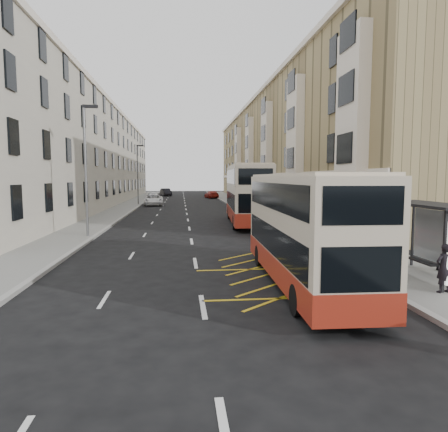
{
  "coord_description": "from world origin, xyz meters",
  "views": [
    {
      "loc": [
        -0.61,
        -13.37,
        3.76
      ],
      "look_at": [
        1.57,
        6.68,
        1.81
      ],
      "focal_mm": 32.0,
      "sensor_mm": 36.0,
      "label": 1
    }
  ],
  "objects": [
    {
      "name": "terrace_right",
      "position": [
        14.88,
        45.38,
        7.52
      ],
      "size": [
        10.75,
        79.0,
        15.25
      ],
      "color": "tan",
      "rests_on": "ground"
    },
    {
      "name": "double_decker_front",
      "position": [
        3.6,
        -0.0,
        1.98
      ],
      "size": [
        2.53,
        9.81,
        3.89
      ],
      "rotation": [
        0.0,
        0.0,
        -0.03
      ],
      "color": "beige",
      "rests_on": "ground"
    },
    {
      "name": "street_lamp_far",
      "position": [
        -6.35,
        42.0,
        4.64
      ],
      "size": [
        0.93,
        0.18,
        8.0
      ],
      "color": "slate",
      "rests_on": "pavement_left"
    },
    {
      "name": "white_van",
      "position": [
        -4.27,
        41.28,
        0.75
      ],
      "size": [
        2.73,
        5.52,
        1.51
      ],
      "primitive_type": "imported",
      "rotation": [
        0.0,
        0.0,
        0.04
      ],
      "color": "white",
      "rests_on": "ground"
    },
    {
      "name": "ground",
      "position": [
        0.0,
        0.0,
        0.0
      ],
      "size": [
        200.0,
        200.0,
        0.0
      ],
      "primitive_type": "plane",
      "color": "black",
      "rests_on": "ground"
    },
    {
      "name": "car_red",
      "position": [
        5.02,
        59.32,
        0.67
      ],
      "size": [
        2.67,
        4.88,
        1.34
      ],
      "primitive_type": "imported",
      "rotation": [
        0.0,
        0.0,
        3.32
      ],
      "color": "maroon",
      "rests_on": "ground"
    },
    {
      "name": "car_dark",
      "position": [
        -3.65,
        69.46,
        0.76
      ],
      "size": [
        2.73,
        4.88,
        1.52
      ],
      "primitive_type": "imported",
      "rotation": [
        0.0,
        0.0,
        0.26
      ],
      "color": "black",
      "rests_on": "ground"
    },
    {
      "name": "pedestrian_far",
      "position": [
        6.88,
        2.2,
        1.05
      ],
      "size": [
        1.14,
        0.81,
        1.8
      ],
      "primitive_type": "imported",
      "rotation": [
        0.0,
        0.0,
        2.74
      ],
      "color": "black",
      "rests_on": "pavement_right"
    },
    {
      "name": "car_silver",
      "position": [
        -5.2,
        51.9,
        0.71
      ],
      "size": [
        1.95,
        4.28,
        1.42
      ],
      "primitive_type": "imported",
      "rotation": [
        0.0,
        0.0,
        0.07
      ],
      "color": "#ACAEB4",
      "rests_on": "ground"
    },
    {
      "name": "street_lamp_near",
      "position": [
        -6.35,
        12.0,
        4.64
      ],
      "size": [
        0.93,
        0.18,
        8.0
      ],
      "color": "slate",
      "rests_on": "pavement_left"
    },
    {
      "name": "pavement_left",
      "position": [
        -7.5,
        30.0,
        0.07
      ],
      "size": [
        3.0,
        120.0,
        0.15
      ],
      "primitive_type": "cube",
      "color": "slate",
      "rests_on": "ground"
    },
    {
      "name": "guard_railing",
      "position": [
        6.25,
        5.75,
        0.86
      ],
      "size": [
        0.06,
        6.56,
        1.01
      ],
      "color": "red",
      "rests_on": "pavement_right"
    },
    {
      "name": "road_markings",
      "position": [
        0.0,
        45.0,
        0.01
      ],
      "size": [
        10.0,
        110.0,
        0.01
      ],
      "primitive_type": null,
      "color": "silver",
      "rests_on": "ground"
    },
    {
      "name": "double_decker_rear",
      "position": [
        4.73,
        18.57,
        2.42
      ],
      "size": [
        3.54,
        12.05,
        4.74
      ],
      "rotation": [
        0.0,
        0.0,
        -0.07
      ],
      "color": "beige",
      "rests_on": "ground"
    },
    {
      "name": "kerb_left",
      "position": [
        -6.0,
        30.0,
        0.07
      ],
      "size": [
        0.25,
        120.0,
        0.15
      ],
      "primitive_type": "cube",
      "color": "gray",
      "rests_on": "ground"
    },
    {
      "name": "pedestrian_mid",
      "position": [
        9.65,
        0.89,
        0.97
      ],
      "size": [
        0.96,
        0.84,
        1.65
      ],
      "primitive_type": "imported",
      "rotation": [
        0.0,
        0.0,
        0.32
      ],
      "color": "black",
      "rests_on": "pavement_right"
    },
    {
      "name": "terrace_left",
      "position": [
        -13.43,
        45.5,
        6.52
      ],
      "size": [
        9.18,
        79.0,
        13.25
      ],
      "color": "beige",
      "rests_on": "ground"
    },
    {
      "name": "pedestrian_near",
      "position": [
        7.57,
        -1.9,
        0.93
      ],
      "size": [
        0.64,
        0.49,
        1.57
      ],
      "primitive_type": "imported",
      "rotation": [
        0.0,
        0.0,
        3.35
      ],
      "color": "black",
      "rests_on": "pavement_right"
    },
    {
      "name": "kerb_right",
      "position": [
        6.0,
        30.0,
        0.07
      ],
      "size": [
        0.25,
        120.0,
        0.15
      ],
      "primitive_type": "cube",
      "color": "gray",
      "rests_on": "ground"
    },
    {
      "name": "pavement_right",
      "position": [
        8.0,
        30.0,
        0.07
      ],
      "size": [
        4.0,
        120.0,
        0.15
      ],
      "primitive_type": "cube",
      "color": "slate",
      "rests_on": "ground"
    },
    {
      "name": "bus_shelter",
      "position": [
        8.34,
        -0.39,
        2.14
      ],
      "size": [
        1.65,
        4.25,
        2.7
      ],
      "color": "black",
      "rests_on": "pavement_right"
    }
  ]
}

